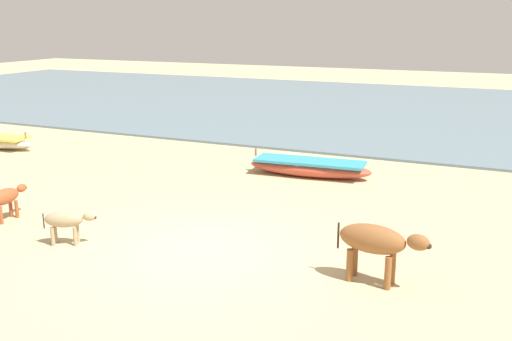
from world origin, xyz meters
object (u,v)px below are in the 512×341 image
at_px(calf_near_dun, 66,221).
at_px(calf_far_rust, 6,197).
at_px(cow_adult_brown, 375,242).
at_px(fishing_boat_2, 309,167).

xyz_separation_m(calf_near_dun, calf_far_rust, (-2.09, 0.56, 0.02)).
relative_size(cow_adult_brown, calf_near_dun, 1.57).
distance_m(cow_adult_brown, calf_near_dun, 5.66).
height_order(cow_adult_brown, calf_far_rust, cow_adult_brown).
height_order(cow_adult_brown, calf_near_dun, cow_adult_brown).
bearing_deg(fishing_boat_2, cow_adult_brown, 113.74).
xyz_separation_m(fishing_boat_2, cow_adult_brown, (3.06, -5.78, 0.46)).
bearing_deg(calf_near_dun, calf_far_rust, 140.68).
xyz_separation_m(cow_adult_brown, calf_far_rust, (-7.71, -0.13, -0.21)).
distance_m(fishing_boat_2, cow_adult_brown, 6.56).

